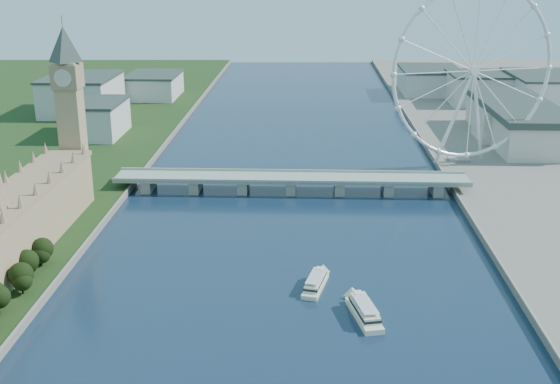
{
  "coord_description": "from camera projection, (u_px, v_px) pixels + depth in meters",
  "views": [
    {
      "loc": [
        9.96,
        -117.99,
        137.73
      ],
      "look_at": [
        -3.32,
        210.0,
        29.23
      ],
      "focal_mm": 45.0,
      "sensor_mm": 36.0,
      "label": 1
    }
  ],
  "objects": [
    {
      "name": "big_ben",
      "position": [
        69.0,
        91.0,
        403.3
      ],
      "size": [
        20.02,
        20.02,
        110.0
      ],
      "color": "tan",
      "rests_on": "ground"
    },
    {
      "name": "city_skyline",
      "position": [
        338.0,
        92.0,
        680.06
      ],
      "size": [
        505.0,
        280.0,
        32.0
      ],
      "color": "beige",
      "rests_on": "ground"
    },
    {
      "name": "parliament_range",
      "position": [
        0.0,
        239.0,
        315.94
      ],
      "size": [
        24.0,
        200.0,
        70.0
      ],
      "color": "tan",
      "rests_on": "ground"
    },
    {
      "name": "tour_boat_near",
      "position": [
        315.0,
        288.0,
        310.32
      ],
      "size": [
        13.73,
        29.88,
        6.39
      ],
      "primitive_type": null,
      "rotation": [
        0.0,
        0.0,
        -0.23
      ],
      "color": "beige",
      "rests_on": "ground"
    },
    {
      "name": "westminster_bridge",
      "position": [
        291.0,
        181.0,
        438.07
      ],
      "size": [
        220.0,
        22.0,
        9.5
      ],
      "color": "gray",
      "rests_on": "ground"
    },
    {
      "name": "london_eye",
      "position": [
        474.0,
        72.0,
        466.61
      ],
      "size": [
        113.6,
        39.12,
        124.3
      ],
      "color": "silver",
      "rests_on": "ground"
    },
    {
      "name": "tour_boat_far",
      "position": [
        364.0,
        317.0,
        284.52
      ],
      "size": [
        15.35,
        33.35,
        7.16
      ],
      "primitive_type": null,
      "rotation": [
        0.0,
        0.0,
        0.23
      ],
      "color": "beige",
      "rests_on": "ground"
    },
    {
      "name": "county_hall",
      "position": [
        515.0,
        143.0,
        556.77
      ],
      "size": [
        54.0,
        144.0,
        35.0
      ],
      "primitive_type": null,
      "color": "beige",
      "rests_on": "ground"
    }
  ]
}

